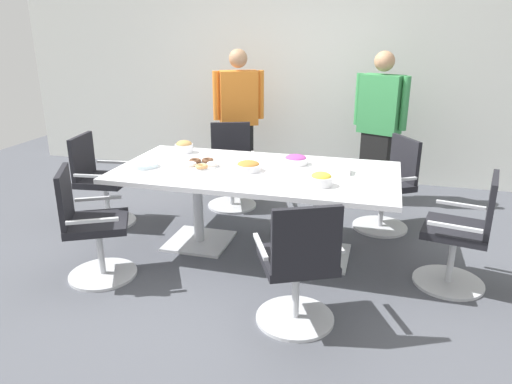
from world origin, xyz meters
name	(u,v)px	position (x,y,z in m)	size (l,w,h in m)	color
ground_plane	(256,249)	(0.00, 0.00, -0.01)	(10.00, 10.00, 0.01)	#4C4F56
back_wall	(306,69)	(0.00, 2.40, 1.40)	(8.00, 0.10, 2.80)	silver
conference_table	(256,184)	(0.00, 0.00, 0.63)	(2.40, 1.20, 0.75)	silver
office_chair_0	(91,230)	(-1.12, -0.82, 0.41)	(0.73, 0.73, 0.91)	silver
office_chair_1	(299,271)	(0.57, -1.04, 0.41)	(0.72, 0.72, 0.91)	silver
office_chair_2	(462,238)	(1.68, -0.20, 0.41)	(0.64, 0.64, 0.91)	silver
office_chair_3	(388,189)	(1.12, 0.83, 0.41)	(0.75, 0.75, 0.91)	silver
office_chair_4	(231,170)	(-0.57, 1.04, 0.41)	(0.69, 0.69, 0.91)	silver
office_chair_5	(100,185)	(-1.68, 0.18, 0.41)	(0.60, 0.60, 0.91)	silver
person_standing_0	(239,118)	(-0.67, 1.66, 0.87)	(0.59, 0.39, 1.67)	black
person_standing_1	(379,126)	(0.97, 1.60, 0.87)	(0.60, 0.37, 1.68)	black
snack_bowl_cookies	(184,147)	(-0.84, 0.39, 0.81)	(0.18, 0.18, 0.12)	white
snack_bowl_chips_yellow	(321,179)	(0.60, -0.27, 0.80)	(0.18, 0.18, 0.11)	white
snack_bowl_candy_mix	(296,160)	(0.29, 0.27, 0.79)	(0.22, 0.22, 0.09)	white
snack_bowl_pretzels	(248,166)	(-0.06, -0.04, 0.79)	(0.21, 0.21, 0.09)	white
donut_platter	(202,164)	(-0.49, -0.01, 0.77)	(0.31, 0.31, 0.04)	white
plate_stack	(144,165)	(-0.97, -0.17, 0.77)	(0.24, 0.24, 0.04)	white
napkin_pile	(342,170)	(0.72, 0.11, 0.78)	(0.14, 0.14, 0.05)	white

